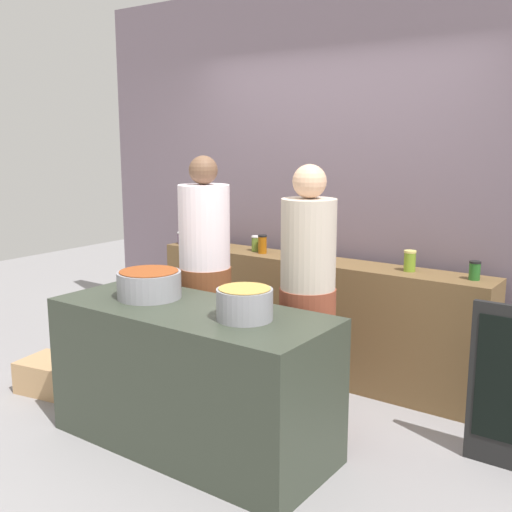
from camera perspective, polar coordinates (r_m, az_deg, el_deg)
ground at (r=4.08m, az=-2.97°, el=-15.43°), size 12.00×12.00×0.00m
storefront_wall at (r=4.88m, az=7.59°, el=7.21°), size 4.80×0.12×3.00m
display_shelf at (r=4.76m, az=5.28°, el=-5.65°), size 2.70×0.36×0.91m
prep_table at (r=3.70m, az=-5.98°, el=-11.16°), size 1.70×0.70×0.85m
preserve_jar_0 at (r=5.33m, az=-6.82°, el=1.69°), size 0.09×0.09×0.10m
preserve_jar_1 at (r=5.24m, az=-3.66°, el=1.66°), size 0.08×0.08×0.12m
preserve_jar_2 at (r=5.05m, az=-2.97°, el=1.40°), size 0.08×0.08×0.13m
preserve_jar_3 at (r=4.95m, az=-0.01°, el=1.17°), size 0.07×0.07×0.12m
preserve_jar_4 at (r=4.85m, az=0.60°, el=1.11°), size 0.07×0.07×0.15m
preserve_jar_5 at (r=4.71m, az=5.41°, el=0.56°), size 0.07×0.07×0.11m
preserve_jar_6 at (r=4.33m, az=14.09°, el=-0.43°), size 0.08×0.08×0.14m
preserve_jar_7 at (r=4.20m, az=19.64°, el=-1.27°), size 0.08×0.08×0.12m
cooking_pot_left at (r=3.80m, az=-9.88°, el=-2.61°), size 0.39×0.39×0.17m
cooking_pot_center at (r=3.30m, az=-1.06°, el=-4.47°), size 0.31×0.31×0.17m
cook_with_tongs at (r=4.30m, az=-4.74°, el=-3.14°), size 0.37×0.37×1.69m
cook_in_cap at (r=3.82m, az=4.79°, el=-5.18°), size 0.35×0.35×1.66m
bread_crate at (r=4.76m, az=-18.20°, el=-10.49°), size 0.53×0.43×0.23m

